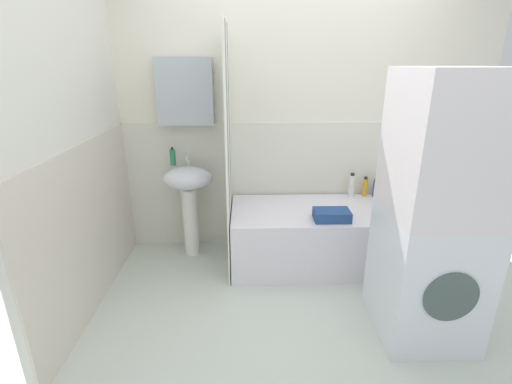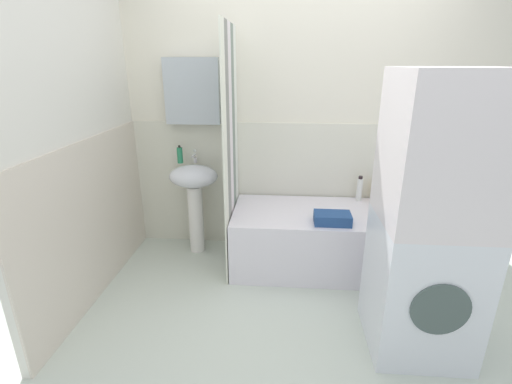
% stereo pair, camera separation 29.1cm
% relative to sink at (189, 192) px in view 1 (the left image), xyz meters
% --- Properties ---
extents(ground_plane, '(4.80, 5.60, 0.04)m').
position_rel_sink_xyz_m(ground_plane, '(0.94, -1.03, -0.64)').
color(ground_plane, silver).
extents(wall_back_tiled, '(3.60, 0.18, 2.40)m').
position_rel_sink_xyz_m(wall_back_tiled, '(0.89, 0.23, 0.52)').
color(wall_back_tiled, white).
rests_on(wall_back_tiled, ground_plane).
extents(wall_left_tiled, '(0.07, 1.81, 2.40)m').
position_rel_sink_xyz_m(wall_left_tiled, '(-0.63, -0.69, 0.50)').
color(wall_left_tiled, white).
rests_on(wall_left_tiled, ground_plane).
extents(sink, '(0.44, 0.34, 0.85)m').
position_rel_sink_xyz_m(sink, '(0.00, 0.00, 0.00)').
color(sink, white).
rests_on(sink, ground_plane).
extents(faucet, '(0.03, 0.12, 0.12)m').
position_rel_sink_xyz_m(faucet, '(-0.00, 0.08, 0.29)').
color(faucet, silver).
rests_on(faucet, sink).
extents(soap_dispenser, '(0.05, 0.05, 0.17)m').
position_rel_sink_xyz_m(soap_dispenser, '(-0.13, 0.08, 0.30)').
color(soap_dispenser, '#268056').
rests_on(soap_dispenser, sink).
extents(bathtub, '(1.53, 0.75, 0.51)m').
position_rel_sink_xyz_m(bathtub, '(1.16, -0.19, -0.36)').
color(bathtub, white).
rests_on(bathtub, ground_plane).
extents(shower_curtain, '(0.01, 0.75, 2.00)m').
position_rel_sink_xyz_m(shower_curtain, '(0.37, -0.19, 0.38)').
color(shower_curtain, white).
rests_on(shower_curtain, ground_plane).
extents(body_wash_bottle, '(0.07, 0.07, 0.17)m').
position_rel_sink_xyz_m(body_wash_bottle, '(1.82, 0.14, -0.03)').
color(body_wash_bottle, '#C84C65').
rests_on(body_wash_bottle, bathtub).
extents(lotion_bottle, '(0.04, 0.04, 0.17)m').
position_rel_sink_xyz_m(lotion_bottle, '(1.73, 0.12, -0.03)').
color(lotion_bottle, '#2D5999').
rests_on(lotion_bottle, bathtub).
extents(conditioner_bottle, '(0.04, 0.04, 0.19)m').
position_rel_sink_xyz_m(conditioner_bottle, '(1.64, 0.13, -0.02)').
color(conditioner_bottle, gold).
rests_on(conditioner_bottle, bathtub).
extents(shampoo_bottle, '(0.05, 0.05, 0.23)m').
position_rel_sink_xyz_m(shampoo_bottle, '(1.50, 0.11, 0.00)').
color(shampoo_bottle, white).
rests_on(shampoo_bottle, bathtub).
extents(towel_folded, '(0.29, 0.18, 0.08)m').
position_rel_sink_xyz_m(towel_folded, '(1.20, -0.42, -0.06)').
color(towel_folded, navy).
rests_on(towel_folded, bathtub).
extents(washer_dryer_stack, '(0.58, 0.60, 1.69)m').
position_rel_sink_xyz_m(washer_dryer_stack, '(1.67, -1.10, 0.23)').
color(washer_dryer_stack, white).
rests_on(washer_dryer_stack, ground_plane).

